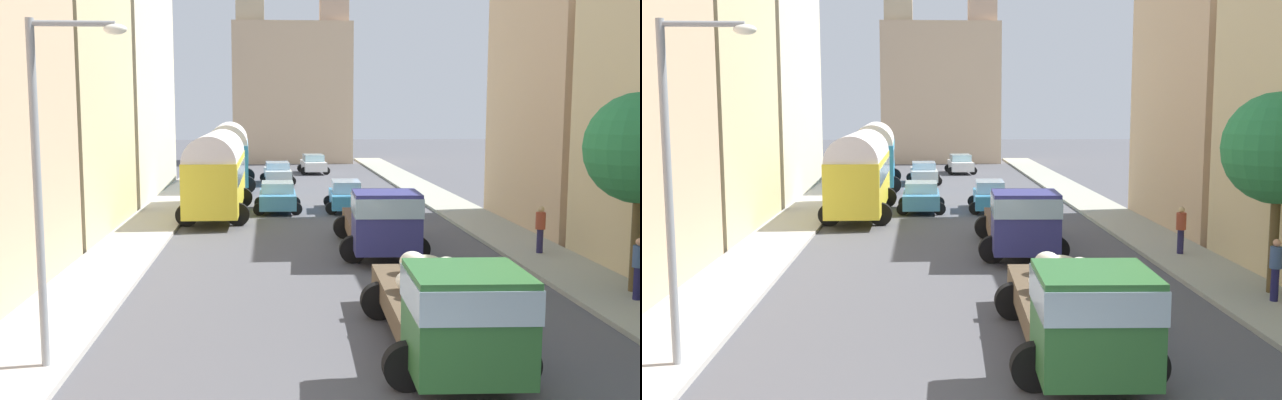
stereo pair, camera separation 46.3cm
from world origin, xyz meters
TOP-DOWN VIEW (x-y plane):
  - ground_plane at (0.00, 27.00)m, footprint 154.00×154.00m
  - sidewalk_left at (-7.25, 27.00)m, footprint 2.50×70.00m
  - sidewalk_right at (7.25, 27.00)m, footprint 2.50×70.00m
  - building_left_2 at (-10.55, 22.05)m, footprint 4.52×9.96m
  - building_left_3 at (-11.25, 35.10)m, footprint 5.49×14.26m
  - building_right_2 at (10.66, 22.05)m, footprint 4.76×9.60m
  - distant_church at (-0.00, 59.60)m, footprint 10.66×6.59m
  - parked_bus_0 at (-4.58, 26.14)m, footprint 3.22×9.49m
  - parked_bus_1 at (-4.67, 37.98)m, footprint 3.49×9.19m
  - cargo_truck_0 at (1.49, 5.54)m, footprint 3.10×7.73m
  - cargo_truck_1 at (1.78, 16.54)m, footprint 3.21×7.67m
  - car_0 at (1.68, 27.50)m, footprint 2.23×4.23m
  - car_1 at (1.25, 47.81)m, footprint 2.41×4.13m
  - car_2 at (-1.71, 27.32)m, footprint 2.36×3.73m
  - car_3 at (-1.58, 40.44)m, footprint 2.41×4.35m
  - pedestrian_0 at (7.25, 15.82)m, footprint 0.45×0.45m
  - pedestrian_1 at (7.55, 9.57)m, footprint 0.40×0.40m
  - streetlamp_near at (-6.25, 5.58)m, footprint 1.87×0.28m

SIDE VIEW (x-z plane):
  - ground_plane at x=0.00m, z-range 0.00..0.00m
  - sidewalk_left at x=-7.25m, z-range 0.00..0.14m
  - sidewalk_right at x=7.25m, z-range 0.00..0.14m
  - car_1 at x=1.25m, z-range 0.01..1.47m
  - car_3 at x=-1.58m, z-range 0.02..1.47m
  - car_2 at x=-1.71m, z-range 0.01..1.49m
  - car_0 at x=1.68m, z-range 0.00..1.51m
  - pedestrian_0 at x=7.25m, z-range 0.13..1.90m
  - pedestrian_1 at x=7.55m, z-range 0.14..1.92m
  - cargo_truck_0 at x=1.49m, z-range 0.04..2.36m
  - cargo_truck_1 at x=1.78m, z-range 0.02..2.44m
  - parked_bus_0 at x=-4.58m, z-range 0.22..4.18m
  - parked_bus_1 at x=-4.67m, z-range 0.21..4.31m
  - streetlamp_near at x=-6.25m, z-range 0.66..7.50m
  - building_left_2 at x=-10.55m, z-range 0.03..12.80m
  - building_right_2 at x=10.66m, z-range 0.03..12.85m
  - building_left_3 at x=-11.25m, z-range 0.00..13.03m
  - distant_church at x=0.00m, z-range -3.06..17.64m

